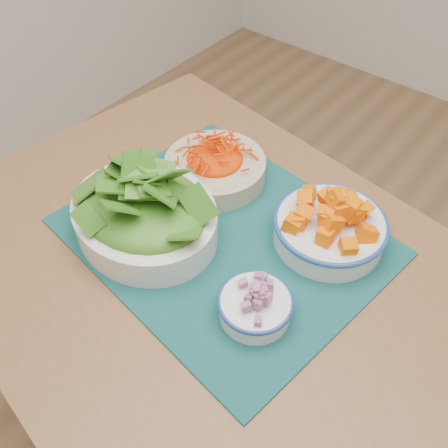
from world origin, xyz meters
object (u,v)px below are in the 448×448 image
placemat (224,236)px  carrot_bowl (215,164)px  squash_bowl (331,222)px  onion_bowl (255,304)px  table (231,315)px  lettuce_bowl (143,208)px

placemat → carrot_bowl: (-0.11, 0.11, 0.04)m
squash_bowl → onion_bowl: squash_bowl is taller
table → lettuce_bowl: 0.25m
table → squash_bowl: (0.08, 0.17, 0.16)m
table → lettuce_bowl: lettuce_bowl is taller
table → lettuce_bowl: (-0.18, -0.01, 0.17)m
carrot_bowl → lettuce_bowl: size_ratio=0.86×
onion_bowl → table: bearing=155.5°
lettuce_bowl → onion_bowl: lettuce_bowl is taller
table → lettuce_bowl: size_ratio=4.00×
carrot_bowl → squash_bowl: squash_bowl is taller
lettuce_bowl → squash_bowl: bearing=42.0°
carrot_bowl → placemat: bearing=-44.7°
placemat → lettuce_bowl: (-0.12, -0.08, 0.06)m
table → placemat: 0.15m
squash_bowl → lettuce_bowl: 0.32m
onion_bowl → carrot_bowl: bearing=140.3°
table → onion_bowl: size_ratio=8.27×
squash_bowl → onion_bowl: 0.21m
placemat → lettuce_bowl: 0.15m
table → squash_bowl: bearing=74.2°
table → carrot_bowl: bearing=144.5°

